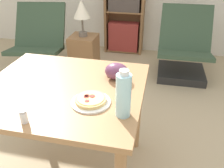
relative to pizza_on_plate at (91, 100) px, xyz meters
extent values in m
plane|color=tan|center=(-0.28, 0.19, -0.78)|extent=(14.00, 14.00, 0.00)
cube|color=#A37549|center=(-0.23, 0.13, -0.03)|extent=(1.01, 0.88, 0.03)
cylinder|color=#A37549|center=(-0.67, 0.51, -0.42)|extent=(0.06, 0.06, 0.73)
cylinder|color=#A37549|center=(0.22, 0.51, -0.42)|extent=(0.06, 0.06, 0.73)
cylinder|color=white|center=(0.00, 0.00, -0.01)|extent=(0.22, 0.22, 0.01)
cylinder|color=#DBB26B|center=(0.00, 0.00, 0.01)|extent=(0.18, 0.18, 0.02)
cylinder|color=#EACC7A|center=(0.00, 0.00, 0.02)|extent=(0.15, 0.15, 0.00)
cylinder|color=#A83328|center=(-0.03, 0.00, 0.02)|extent=(0.03, 0.03, 0.00)
cylinder|color=#A83328|center=(-0.03, 0.01, 0.02)|extent=(0.03, 0.03, 0.00)
cylinder|color=#A83328|center=(0.01, 0.01, 0.02)|extent=(0.03, 0.03, 0.00)
cylinder|color=#A83328|center=(-0.01, -0.04, 0.02)|extent=(0.02, 0.02, 0.00)
ellipsoid|color=#6B3856|center=(0.08, 0.30, 0.04)|extent=(0.15, 0.12, 0.11)
sphere|color=#6B3856|center=(0.02, 0.33, 0.00)|extent=(0.02, 0.02, 0.02)
sphere|color=#6B3856|center=(0.11, 0.29, 0.04)|extent=(0.02, 0.02, 0.02)
sphere|color=#6B3856|center=(0.06, 0.30, 0.03)|extent=(0.02, 0.02, 0.02)
sphere|color=#6B3856|center=(0.08, 0.29, 0.05)|extent=(0.03, 0.03, 0.03)
sphere|color=#6B3856|center=(0.08, 0.32, 0.00)|extent=(0.02, 0.02, 0.02)
sphere|color=#6B3856|center=(0.14, 0.33, 0.00)|extent=(0.03, 0.03, 0.03)
sphere|color=#6B3856|center=(0.12, 0.33, 0.04)|extent=(0.03, 0.03, 0.03)
cylinder|color=#A3DBEA|center=(0.20, -0.07, 0.10)|extent=(0.08, 0.08, 0.23)
cylinder|color=white|center=(0.20, -0.07, 0.23)|extent=(0.05, 0.05, 0.03)
cylinder|color=white|center=(-0.27, -0.24, 0.01)|extent=(0.04, 0.04, 0.06)
cylinder|color=#B7B7BC|center=(-0.27, -0.24, 0.05)|extent=(0.04, 0.04, 0.01)
cube|color=black|center=(-1.25, 1.64, -0.73)|extent=(0.69, 0.65, 0.10)
cube|color=#334733|center=(-1.25, 1.56, -0.42)|extent=(0.74, 0.61, 0.14)
cube|color=#334733|center=(-1.29, 1.86, -0.18)|extent=(0.72, 0.52, 0.55)
cube|color=black|center=(0.65, 1.93, -0.73)|extent=(0.61, 0.56, 0.10)
cube|color=#334733|center=(0.65, 1.85, -0.42)|extent=(0.67, 0.51, 0.14)
cube|color=#334733|center=(0.64, 2.16, -0.18)|extent=(0.66, 0.42, 0.55)
cube|color=brown|center=(-0.55, 2.67, -0.13)|extent=(0.04, 0.25, 1.32)
cube|color=brown|center=(0.02, 2.67, -0.13)|extent=(0.04, 0.25, 1.32)
cube|color=brown|center=(-0.27, 2.79, -0.13)|extent=(0.61, 0.01, 1.32)
cube|color=brown|center=(-0.27, 2.67, -0.76)|extent=(0.54, 0.24, 0.02)
cube|color=#99332D|center=(-0.27, 2.65, -0.53)|extent=(0.48, 0.18, 0.46)
cube|color=brown|center=(-0.27, 2.67, -0.13)|extent=(0.54, 0.24, 0.02)
cube|color=brown|center=(-0.64, 1.74, -0.52)|extent=(0.34, 0.34, 0.54)
cylinder|color=#665B51|center=(-0.64, 1.74, -0.22)|extent=(0.11, 0.11, 0.05)
cylinder|color=#665B51|center=(-0.64, 1.74, -0.10)|extent=(0.02, 0.02, 0.18)
cone|color=beige|center=(-0.64, 1.74, 0.09)|extent=(0.21, 0.21, 0.21)
camera|label=1|loc=(0.35, -1.05, 0.74)|focal=38.00mm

